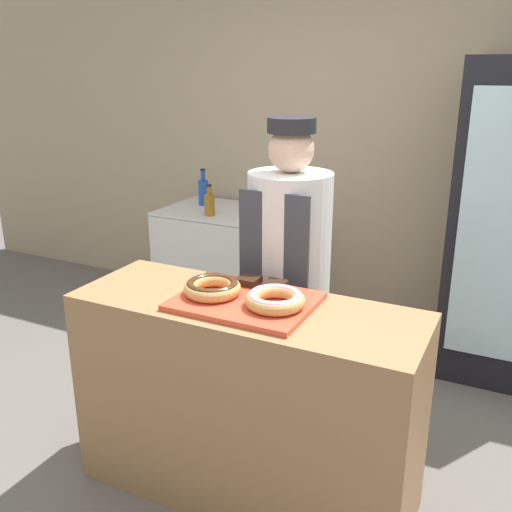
% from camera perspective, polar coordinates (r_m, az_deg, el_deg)
% --- Properties ---
extents(ground_plane, '(14.00, 14.00, 0.00)m').
position_cam_1_polar(ground_plane, '(2.87, -0.95, -22.25)').
color(ground_plane, '#66605B').
extents(wall_back, '(8.00, 0.06, 2.70)m').
position_cam_1_polar(wall_back, '(4.22, 12.54, 10.89)').
color(wall_back, tan).
rests_on(wall_back, ground_plane).
extents(display_counter, '(1.49, 0.53, 0.94)m').
position_cam_1_polar(display_counter, '(2.59, -1.01, -14.37)').
color(display_counter, '#997047').
rests_on(display_counter, ground_plane).
extents(serving_tray, '(0.56, 0.44, 0.02)m').
position_cam_1_polar(serving_tray, '(2.37, -1.08, -4.55)').
color(serving_tray, '#D84C33').
rests_on(serving_tray, display_counter).
extents(donut_chocolate_glaze, '(0.24, 0.24, 0.06)m').
position_cam_1_polar(donut_chocolate_glaze, '(2.40, -4.40, -3.11)').
color(donut_chocolate_glaze, tan).
rests_on(donut_chocolate_glaze, serving_tray).
extents(donut_light_glaze, '(0.24, 0.24, 0.06)m').
position_cam_1_polar(donut_light_glaze, '(2.27, 1.93, -4.30)').
color(donut_light_glaze, tan).
rests_on(donut_light_glaze, serving_tray).
extents(brownie_back_left, '(0.09, 0.09, 0.03)m').
position_cam_1_polar(brownie_back_left, '(2.51, -0.71, -2.47)').
color(brownie_back_left, black).
rests_on(brownie_back_left, serving_tray).
extents(brownie_back_right, '(0.09, 0.09, 0.03)m').
position_cam_1_polar(brownie_back_right, '(2.46, 1.88, -2.93)').
color(brownie_back_right, black).
rests_on(brownie_back_right, serving_tray).
extents(baker_person, '(0.41, 0.41, 1.65)m').
position_cam_1_polar(baker_person, '(2.86, 3.23, -2.36)').
color(baker_person, '#4C4C51').
rests_on(baker_person, ground_plane).
extents(chest_freezer, '(1.04, 0.67, 0.84)m').
position_cam_1_polar(chest_freezer, '(4.43, -2.48, -0.67)').
color(chest_freezer, silver).
rests_on(chest_freezer, ground_plane).
extents(bottle_blue, '(0.08, 0.08, 0.28)m').
position_cam_1_polar(bottle_blue, '(4.50, -5.29, 6.49)').
color(bottle_blue, '#1E4CB2').
rests_on(bottle_blue, chest_freezer).
extents(bottle_amber, '(0.08, 0.08, 0.23)m').
position_cam_1_polar(bottle_amber, '(4.17, -4.67, 5.24)').
color(bottle_amber, '#99661E').
rests_on(bottle_amber, chest_freezer).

